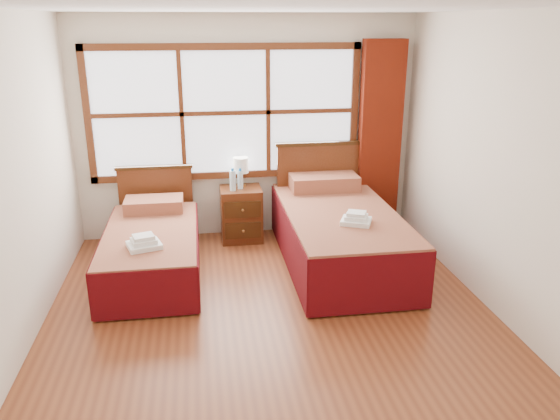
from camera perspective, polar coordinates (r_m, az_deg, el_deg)
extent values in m
plane|color=brown|center=(4.89, -0.69, -11.68)|extent=(4.50, 4.50, 0.00)
plane|color=white|center=(4.20, -0.84, 20.45)|extent=(4.50, 4.50, 0.00)
plane|color=silver|center=(6.55, -3.49, 8.47)|extent=(4.00, 0.00, 4.00)
plane|color=silver|center=(4.56, -26.52, 1.79)|extent=(0.00, 4.50, 4.50)
plane|color=silver|center=(5.04, 22.46, 3.84)|extent=(0.00, 4.50, 4.50)
cube|color=white|center=(6.47, -5.74, 10.08)|extent=(3.00, 0.02, 1.40)
cube|color=#552712|center=(6.60, -5.52, 3.70)|extent=(3.16, 0.06, 0.08)
cube|color=#552712|center=(6.38, -5.96, 16.63)|extent=(3.16, 0.06, 0.08)
cube|color=#552712|center=(6.55, -19.47, 9.22)|extent=(0.08, 0.06, 1.56)
cube|color=#552712|center=(6.70, 7.74, 10.32)|extent=(0.08, 0.06, 1.56)
cube|color=#552712|center=(6.44, -10.24, 9.84)|extent=(0.05, 0.05, 1.40)
cube|color=#552712|center=(6.49, -1.25, 10.20)|extent=(0.05, 0.05, 1.40)
cube|color=#552712|center=(6.45, -5.73, 10.05)|extent=(3.00, 0.05, 0.05)
cube|color=#65180A|center=(6.77, 10.37, 7.43)|extent=(0.50, 0.16, 2.30)
cube|color=#361E0B|center=(5.82, -13.13, -5.45)|extent=(0.82, 1.64, 0.27)
cube|color=#64110E|center=(5.73, -13.32, -3.22)|extent=(0.92, 1.82, 0.22)
cube|color=#57090E|center=(5.84, -17.73, -4.60)|extent=(0.03, 1.82, 0.45)
cube|color=#57090E|center=(5.75, -8.64, -4.22)|extent=(0.03, 1.82, 0.45)
cube|color=#57090E|center=(4.96, -13.94, -8.55)|extent=(0.92, 0.03, 0.45)
cube|color=#64110E|center=(6.28, -13.02, 0.58)|extent=(0.64, 0.37, 0.14)
cube|color=#552712|center=(6.65, -12.75, 0.58)|extent=(0.85, 0.06, 0.89)
cube|color=#361E0B|center=(6.52, -13.04, 4.37)|extent=(0.89, 0.08, 0.04)
cube|color=#361E0B|center=(5.96, 6.18, -4.09)|extent=(1.02, 2.03, 0.33)
cube|color=#64110E|center=(5.85, 6.28, -1.36)|extent=(1.14, 2.25, 0.28)
cube|color=#57090E|center=(5.80, 0.78, -3.21)|extent=(0.03, 2.25, 0.56)
cube|color=#57090E|center=(6.07, 11.42, -2.54)|extent=(0.03, 2.25, 0.56)
cube|color=#57090E|center=(4.93, 9.51, -7.67)|extent=(1.14, 0.03, 0.56)
cube|color=#64110E|center=(6.53, 4.55, 2.98)|extent=(0.80, 0.46, 0.18)
cube|color=#552712|center=(6.75, 4.16, 2.25)|extent=(1.06, 0.06, 1.10)
cube|color=#361E0B|center=(6.61, 4.27, 6.93)|extent=(1.10, 0.08, 0.04)
cube|color=#552712|center=(6.55, -4.07, -0.41)|extent=(0.48, 0.43, 0.64)
cube|color=#361E0B|center=(6.38, -3.88, -2.16)|extent=(0.42, 0.02, 0.19)
cube|color=#361E0B|center=(6.30, -3.93, 0.02)|extent=(0.42, 0.02, 0.19)
sphere|color=#A27236|center=(6.37, -3.86, -2.22)|extent=(0.03, 0.03, 0.03)
sphere|color=#A27236|center=(6.28, -3.91, -0.03)|extent=(0.03, 0.03, 0.03)
cube|color=white|center=(5.29, -14.00, -3.59)|extent=(0.36, 0.34, 0.05)
cube|color=white|center=(5.27, -14.04, -3.15)|extent=(0.27, 0.25, 0.04)
cube|color=white|center=(5.26, -14.08, -2.75)|extent=(0.22, 0.21, 0.04)
cube|color=white|center=(5.45, 7.95, -1.17)|extent=(0.36, 0.34, 0.04)
cube|color=white|center=(5.44, 7.98, -0.75)|extent=(0.27, 0.26, 0.04)
cube|color=white|center=(5.43, 7.99, -0.37)|extent=(0.22, 0.21, 0.04)
cylinder|color=gold|center=(6.53, -4.07, 2.58)|extent=(0.11, 0.11, 0.02)
cylinder|color=gold|center=(6.51, -4.09, 3.30)|extent=(0.02, 0.02, 0.15)
cylinder|color=silver|center=(6.46, -4.12, 4.71)|extent=(0.18, 0.18, 0.18)
cylinder|color=silver|center=(6.34, -4.96, 3.07)|extent=(0.07, 0.07, 0.24)
cylinder|color=#1866B4|center=(6.30, -4.99, 4.23)|extent=(0.03, 0.03, 0.03)
cylinder|color=silver|center=(6.41, -4.17, 3.17)|extent=(0.06, 0.06, 0.22)
cylinder|color=#1866B4|center=(6.38, -4.20, 4.23)|extent=(0.03, 0.03, 0.03)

